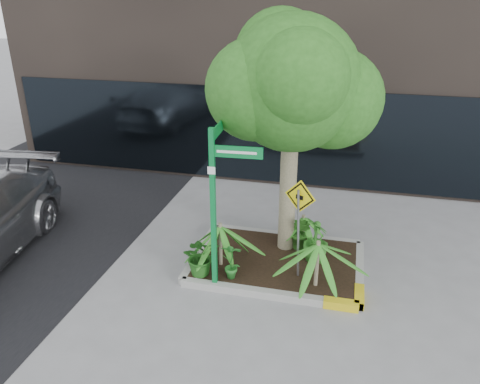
# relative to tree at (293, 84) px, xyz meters

# --- Properties ---
(ground) EXTENTS (80.00, 80.00, 0.00)m
(ground) POSITION_rel_tree_xyz_m (-0.28, -0.85, -3.50)
(ground) COLOR gray
(ground) RESTS_ON ground
(planter) EXTENTS (3.35, 2.36, 0.15)m
(planter) POSITION_rel_tree_xyz_m (-0.05, -0.57, -3.40)
(planter) COLOR #9E9E99
(planter) RESTS_ON ground
(tree) EXTENTS (3.20, 2.84, 4.79)m
(tree) POSITION_rel_tree_xyz_m (0.00, 0.00, 0.00)
(tree) COLOR #9C9071
(tree) RESTS_ON ground
(palm_front) EXTENTS (1.01, 1.01, 1.13)m
(palm_front) POSITION_rel_tree_xyz_m (0.74, -1.26, -2.51)
(palm_front) COLOR #9C9071
(palm_front) RESTS_ON ground
(palm_left) EXTENTS (1.00, 1.00, 1.11)m
(palm_left) POSITION_rel_tree_xyz_m (-1.11, -1.00, -2.52)
(palm_left) COLOR #9C9071
(palm_left) RESTS_ON ground
(palm_back) EXTENTS (0.75, 0.75, 0.83)m
(palm_back) POSITION_rel_tree_xyz_m (0.32, 0.19, -2.73)
(palm_back) COLOR #9C9071
(palm_back) RESTS_ON ground
(shrub_a) EXTENTS (0.91, 0.91, 0.76)m
(shrub_a) POSITION_rel_tree_xyz_m (-1.37, -1.40, -2.97)
(shrub_a) COLOR #1E5418
(shrub_a) RESTS_ON planter
(shrub_b) EXTENTS (0.69, 0.69, 0.89)m
(shrub_b) POSITION_rel_tree_xyz_m (0.64, -0.42, -2.91)
(shrub_b) COLOR #2A6D20
(shrub_b) RESTS_ON planter
(shrub_c) EXTENTS (0.39, 0.39, 0.74)m
(shrub_c) POSITION_rel_tree_xyz_m (-0.79, -1.40, -2.98)
(shrub_c) COLOR #247526
(shrub_c) RESTS_ON planter
(shrub_d) EXTENTS (0.58, 0.58, 0.76)m
(shrub_d) POSITION_rel_tree_xyz_m (0.31, -0.06, -2.97)
(shrub_d) COLOR #2B661D
(shrub_d) RESTS_ON planter
(street_sign_post) EXTENTS (0.90, 0.89, 3.05)m
(street_sign_post) POSITION_rel_tree_xyz_m (-1.00, -1.53, -1.62)
(street_sign_post) COLOR #0B7E36
(street_sign_post) RESTS_ON ground
(cattle_sign) EXTENTS (0.56, 0.25, 1.95)m
(cattle_sign) POSITION_rel_tree_xyz_m (0.36, -1.12, -2.04)
(cattle_sign) COLOR slate
(cattle_sign) RESTS_ON ground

